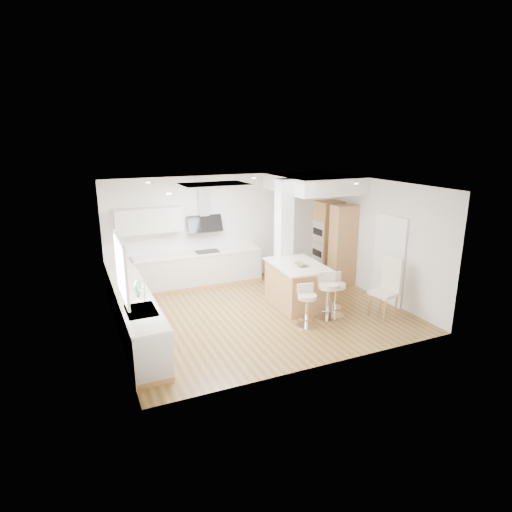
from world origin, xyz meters
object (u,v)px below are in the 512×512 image
bar_stool_b (328,293)px  dining_chair (388,285)px  peninsula (297,284)px  bar_stool_a (307,304)px  bar_stool_c (335,292)px

bar_stool_b → dining_chair: dining_chair is taller
peninsula → dining_chair: (1.49, -1.30, 0.20)m
bar_stool_a → dining_chair: size_ratio=0.68×
peninsula → bar_stool_b: 0.96m
bar_stool_b → bar_stool_c: bearing=29.2°
bar_stool_a → bar_stool_c: bearing=26.2°
peninsula → bar_stool_a: (-0.39, -1.10, 0.00)m
peninsula → dining_chair: bearing=-38.0°
bar_stool_c → dining_chair: dining_chair is taller
bar_stool_a → bar_stool_c: bar_stool_c is taller
bar_stool_c → dining_chair: (1.05, -0.42, 0.16)m
bar_stool_b → bar_stool_c: (0.23, 0.06, -0.03)m
bar_stool_b → dining_chair: bearing=-0.6°
peninsula → dining_chair: 1.98m
bar_stool_a → bar_stool_b: bearing=26.4°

